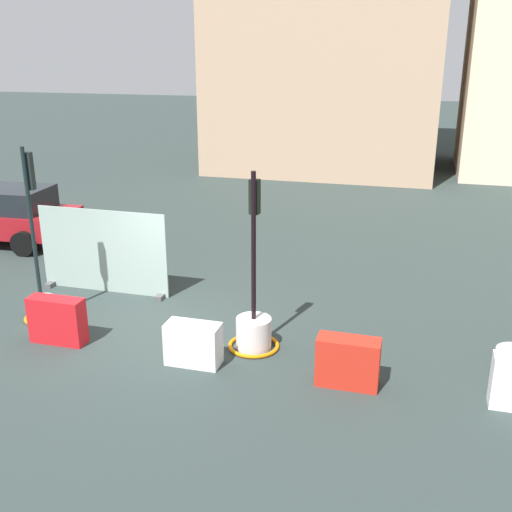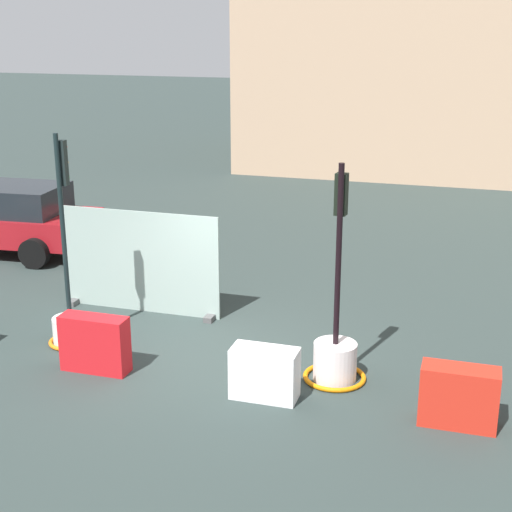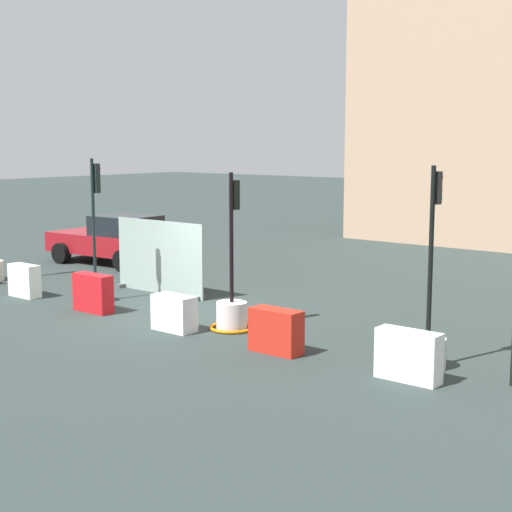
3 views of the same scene
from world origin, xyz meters
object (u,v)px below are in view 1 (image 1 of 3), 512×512
(construction_barrier_4, at_px, (348,362))
(construction_barrier_3, at_px, (193,344))
(traffic_light_1, at_px, (41,295))
(traffic_light_2, at_px, (254,324))
(car_red_compact, at_px, (1,215))
(construction_barrier_2, at_px, (57,320))

(construction_barrier_4, bearing_deg, construction_barrier_3, -179.74)
(traffic_light_1, bearing_deg, traffic_light_2, -0.38)
(car_red_compact, bearing_deg, traffic_light_2, -26.19)
(traffic_light_2, xyz_separation_m, construction_barrier_2, (-3.68, -0.80, -0.03))
(traffic_light_1, height_order, construction_barrier_3, traffic_light_1)
(traffic_light_2, relative_size, construction_barrier_4, 3.24)
(construction_barrier_2, height_order, construction_barrier_3, construction_barrier_2)
(traffic_light_1, relative_size, car_red_compact, 0.76)
(traffic_light_2, distance_m, construction_barrier_4, 2.07)
(traffic_light_2, height_order, construction_barrier_3, traffic_light_2)
(traffic_light_2, bearing_deg, car_red_compact, 153.81)
(traffic_light_1, bearing_deg, construction_barrier_4, -7.94)
(construction_barrier_4, distance_m, car_red_compact, 11.92)
(car_red_compact, bearing_deg, construction_barrier_2, -44.92)
(traffic_light_2, xyz_separation_m, construction_barrier_3, (-0.87, -0.88, -0.10))
(construction_barrier_2, bearing_deg, traffic_light_2, 12.24)
(construction_barrier_3, relative_size, construction_barrier_4, 0.94)
(traffic_light_2, relative_size, construction_barrier_3, 3.45)
(construction_barrier_2, bearing_deg, car_red_compact, 135.08)
(construction_barrier_2, distance_m, construction_barrier_3, 2.81)
(traffic_light_2, xyz_separation_m, car_red_compact, (-8.83, 4.34, 0.32))
(construction_barrier_4, bearing_deg, traffic_light_1, 172.06)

